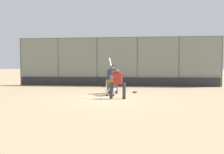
{
  "coord_description": "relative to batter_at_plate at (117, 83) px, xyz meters",
  "views": [
    {
      "loc": [
        -1.33,
        11.01,
        1.71
      ],
      "look_at": [
        -0.16,
        -1.0,
        1.05
      ],
      "focal_mm": 35.0,
      "sensor_mm": 36.0,
      "label": 1
    }
  ],
  "objects": [
    {
      "name": "bleachers_beyond",
      "position": [
        1.54,
        -9.7,
        -0.23
      ],
      "size": [
        11.6,
        3.05,
        1.8
      ],
      "color": "slate",
      "rests_on": "ground_plane"
    },
    {
      "name": "catcher_behind_plate",
      "position": [
        0.45,
        -1.12,
        -0.23
      ],
      "size": [
        0.6,
        0.73,
        1.13
      ],
      "rotation": [
        0.0,
        0.0,
        -0.1
      ],
      "color": "silver",
      "rests_on": "ground_plane"
    },
    {
      "name": "ground_plane",
      "position": [
        0.54,
        0.03,
        -0.81
      ],
      "size": [
        160.0,
        160.0,
        0.0
      ],
      "primitive_type": "plane",
      "color": "tan"
    },
    {
      "name": "batter_at_plate",
      "position": [
        0.0,
        0.0,
        0.0
      ],
      "size": [
        0.93,
        0.71,
        2.09
      ],
      "rotation": [
        0.0,
        0.0,
        -0.12
      ],
      "color": "#333333",
      "rests_on": "ground_plane"
    },
    {
      "name": "spare_bat_by_padding",
      "position": [
        1.56,
        -5.79,
        -0.78
      ],
      "size": [
        0.46,
        0.75,
        0.07
      ],
      "rotation": [
        0.0,
        0.0,
        5.24
      ],
      "color": "black",
      "rests_on": "ground_plane"
    },
    {
      "name": "fielding_glove_on_dirt",
      "position": [
        -0.89,
        -2.35,
        -0.76
      ],
      "size": [
        0.28,
        0.21,
        0.1
      ],
      "color": "#56331E",
      "rests_on": "ground_plane"
    },
    {
      "name": "spare_bat_near_backstop",
      "position": [
        0.56,
        -4.44,
        -0.78
      ],
      "size": [
        0.24,
        0.83,
        0.07
      ],
      "rotation": [
        0.0,
        0.0,
        4.94
      ],
      "color": "black",
      "rests_on": "ground_plane"
    },
    {
      "name": "umpire_home",
      "position": [
        0.42,
        -1.97,
        0.1
      ],
      "size": [
        0.69,
        0.46,
        1.7
      ],
      "rotation": [
        0.0,
        0.0,
        -0.1
      ],
      "color": "#4C4C51",
      "rests_on": "ground_plane"
    },
    {
      "name": "backstop_fence",
      "position": [
        0.54,
        -6.84,
        1.28
      ],
      "size": [
        16.65,
        0.08,
        4.0
      ],
      "color": "#515651",
      "rests_on": "ground_plane"
    },
    {
      "name": "home_plate_marker",
      "position": [
        0.54,
        0.03,
        -0.81
      ],
      "size": [
        0.43,
        0.43,
        0.01
      ],
      "primitive_type": "cube",
      "color": "white",
      "rests_on": "ground_plane"
    },
    {
      "name": "padding_wall",
      "position": [
        0.54,
        -6.74,
        -0.47
      ],
      "size": [
        16.24,
        0.18,
        0.69
      ],
      "primitive_type": "cube",
      "color": "#28282D",
      "rests_on": "ground_plane"
    }
  ]
}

